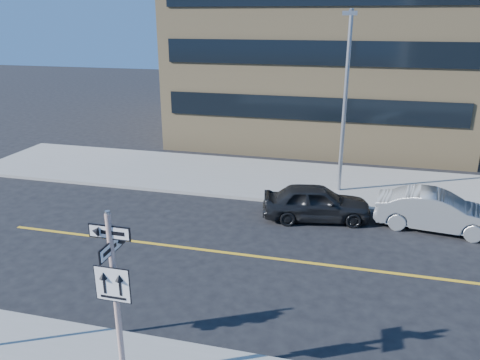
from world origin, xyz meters
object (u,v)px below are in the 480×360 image
(parked_car_a, at_px, (316,202))
(streetlight_a, at_px, (346,92))
(sign_pole, at_px, (115,290))
(parked_car_b, at_px, (437,211))

(parked_car_a, distance_m, streetlight_a, 5.11)
(parked_car_a, height_order, streetlight_a, streetlight_a)
(sign_pole, bearing_deg, parked_car_b, 52.99)
(parked_car_b, bearing_deg, streetlight_a, 60.99)
(sign_pole, xyz_separation_m, streetlight_a, (4.00, 13.27, 2.32))
(sign_pole, relative_size, parked_car_b, 0.89)
(sign_pole, distance_m, parked_car_a, 10.85)
(sign_pole, bearing_deg, streetlight_a, 73.23)
(parked_car_a, xyz_separation_m, parked_car_b, (4.59, 0.20, 0.01))
(streetlight_a, bearing_deg, parked_car_b, -36.59)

